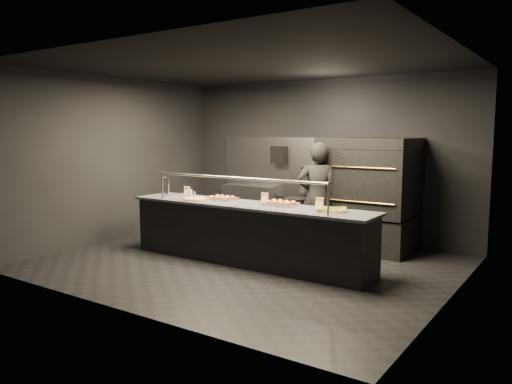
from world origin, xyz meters
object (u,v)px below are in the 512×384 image
fire_extinguisher (303,181)px  worker (317,198)px  beer_tap (168,188)px  slider_tray_b (281,203)px  prep_shelf (249,207)px  round_pizza (195,199)px  slider_tray_a (222,198)px  pizza_oven (369,193)px  towel_dispenser (279,155)px  square_pizza (332,210)px  service_counter (248,233)px  trash_bin (295,217)px

fire_extinguisher → worker: (0.93, -1.21, -0.14)m
beer_tap → slider_tray_b: 2.16m
prep_shelf → slider_tray_b: (2.10, -2.17, 0.50)m
fire_extinguisher → round_pizza: bearing=-103.4°
worker → slider_tray_a: bearing=12.2°
fire_extinguisher → pizza_oven: bearing=-17.9°
pizza_oven → slider_tray_a: pizza_oven is taller
slider_tray_b → towel_dispenser: bearing=122.0°
square_pizza → prep_shelf: bearing=143.0°
worker → pizza_oven: bearing=-160.7°
beer_tap → prep_shelf: bearing=88.6°
towel_dispenser → beer_tap: size_ratio=0.74×
pizza_oven → worker: pizza_oven is taller
pizza_oven → fire_extinguisher: 1.63m
slider_tray_a → square_pizza: (1.97, -0.05, -0.01)m
fire_extinguisher → square_pizza: size_ratio=1.03×
pizza_oven → prep_shelf: size_ratio=1.59×
towel_dispenser → service_counter: bearing=-69.4°
slider_tray_b → square_pizza: slider_tray_b is taller
beer_tap → slider_tray_a: beer_tap is taller
service_counter → prep_shelf: size_ratio=3.42×
slider_tray_a → square_pizza: slider_tray_a is taller
prep_shelf → square_pizza: (2.97, -2.24, 0.49)m
prep_shelf → fire_extinguisher: size_ratio=2.38×
round_pizza → slider_tray_b: 1.47m
service_counter → slider_tray_b: size_ratio=7.70×
pizza_oven → round_pizza: size_ratio=4.43×
pizza_oven → slider_tray_a: bearing=-135.6°
slider_tray_a → worker: (1.18, 1.05, -0.02)m
slider_tray_a → towel_dispenser: bearing=97.6°
prep_shelf → towel_dispenser: (0.70, 0.07, 1.10)m
worker → service_counter: bearing=34.6°
round_pizza → worker: worker is taller
beer_tap → slider_tray_a: size_ratio=0.95×
pizza_oven → slider_tray_b: bearing=-111.8°
round_pizza → worker: size_ratio=0.23×
pizza_oven → beer_tap: size_ratio=4.05×
beer_tap → pizza_oven: bearing=33.8°
beer_tap → worker: size_ratio=0.26×
beer_tap → slider_tray_a: (1.06, 0.15, -0.11)m
prep_shelf → fire_extinguisher: (1.25, 0.08, 0.61)m
prep_shelf → service_counter: bearing=-55.4°
slider_tray_b → beer_tap: bearing=-175.7°
fire_extinguisher → square_pizza: bearing=-53.4°
trash_bin → worker: (0.93, -0.89, 0.55)m
trash_bin → slider_tray_a: bearing=-97.3°
slider_tray_b → trash_bin: 2.18m
fire_extinguisher → beer_tap: 2.74m
fire_extinguisher → slider_tray_a: 2.28m
prep_shelf → beer_tap: 2.41m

